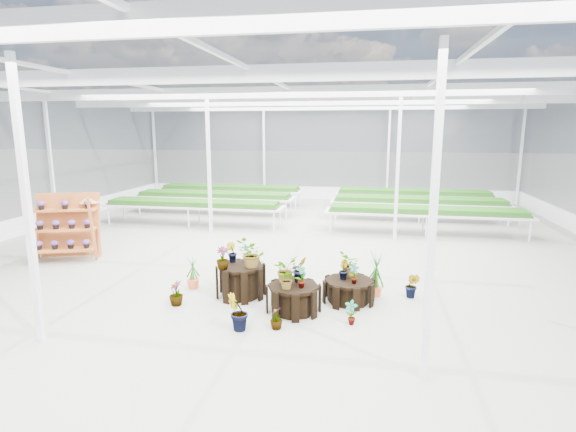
% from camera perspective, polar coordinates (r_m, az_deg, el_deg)
% --- Properties ---
extents(ground_plane, '(24.00, 24.00, 0.00)m').
position_cam_1_polar(ground_plane, '(10.75, -1.87, -7.44)').
color(ground_plane, gray).
rests_on(ground_plane, ground).
extents(greenhouse_shell, '(18.00, 24.00, 4.50)m').
position_cam_1_polar(greenhouse_shell, '(10.26, -1.95, 4.57)').
color(greenhouse_shell, white).
rests_on(greenhouse_shell, ground).
extents(steel_frame, '(18.00, 24.00, 4.50)m').
position_cam_1_polar(steel_frame, '(10.26, -1.95, 4.57)').
color(steel_frame, silver).
rests_on(steel_frame, ground).
extents(nursery_benches, '(16.00, 7.00, 0.84)m').
position_cam_1_polar(nursery_benches, '(17.55, 3.09, 1.21)').
color(nursery_benches, silver).
rests_on(nursery_benches, ground).
extents(plinth_tall, '(1.25, 1.25, 0.66)m').
position_cam_1_polar(plinth_tall, '(9.36, -6.01, -8.17)').
color(plinth_tall, black).
rests_on(plinth_tall, ground).
extents(plinth_mid, '(1.21, 1.21, 0.53)m').
position_cam_1_polar(plinth_mid, '(8.58, 0.70, -10.43)').
color(plinth_mid, black).
rests_on(plinth_mid, ground).
extents(plinth_low, '(1.28, 1.28, 0.45)m').
position_cam_1_polar(plinth_low, '(9.15, 7.72, -9.39)').
color(plinth_low, black).
rests_on(plinth_low, ground).
extents(shelf_rack, '(1.83, 1.36, 1.73)m').
position_cam_1_polar(shelf_rack, '(13.10, -26.50, -1.32)').
color(shelf_rack, '#A55324').
rests_on(shelf_rack, ground).
extents(bird_table, '(0.50, 0.50, 1.70)m').
position_cam_1_polar(bird_table, '(13.40, -23.69, -0.91)').
color(bird_table, '#A4844F').
rests_on(bird_table, ground).
extents(nursery_plants, '(5.01, 3.20, 1.24)m').
position_cam_1_polar(nursery_plants, '(9.21, -1.20, -7.11)').
color(nursery_plants, '#1A4E10').
rests_on(nursery_plants, ground).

